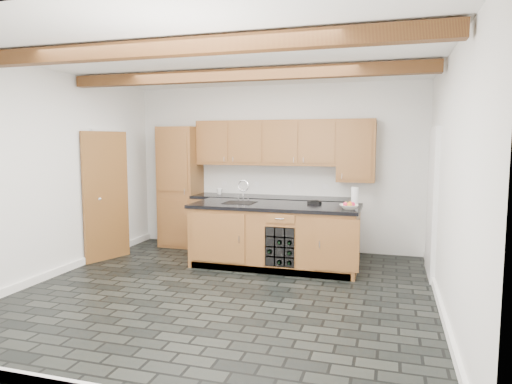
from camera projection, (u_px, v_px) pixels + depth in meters
ground at (226, 291)px, 5.63m from camera, size 5.00×5.00×0.00m
room_shell at (233, 166)px, 5.99m from camera, size 5.01×5.00×5.00m
back_cabinetry at (250, 193)px, 7.76m from camera, size 3.65×0.62×2.20m
island at (275, 236)px, 6.71m from camera, size 2.48×0.96×0.93m
faucet at (240, 200)px, 6.86m from camera, size 0.45×0.40×0.34m
kitchen_scale at (314, 202)px, 6.69m from camera, size 0.21×0.15×0.06m
fruit_bowl at (349, 207)px, 6.19m from camera, size 0.30×0.30×0.06m
fruit_cluster at (349, 204)px, 6.19m from camera, size 0.16×0.17×0.07m
paper_towel at (355, 196)px, 6.65m from camera, size 0.11×0.11×0.25m
mug at (219, 191)px, 7.94m from camera, size 0.14×0.14×0.10m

